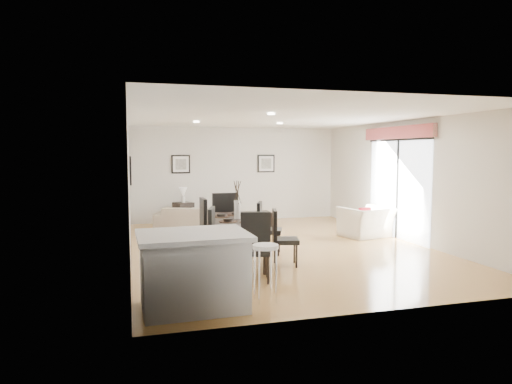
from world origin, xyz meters
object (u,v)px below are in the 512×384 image
object	(u,v)px
dining_chair_wnear	(205,236)
dining_chair_wfar	(197,225)
dining_table	(237,223)
coffee_table	(252,220)
bar_stool	(265,253)
side_table	(183,213)
dining_chair_foot	(224,217)
kitchen_island	(193,270)
dining_chair_efar	(265,225)
armchair	(366,222)
dining_chair_enear	(281,234)
dining_chair_head	(256,242)
sofa	(193,217)

from	to	relation	value
dining_chair_wnear	dining_chair_wfar	distance (m)	0.98
dining_table	dining_chair_wnear	bearing A→B (deg)	-132.98
dining_chair_wnear	coffee_table	size ratio (longest dim) A/B	1.06
dining_chair_wnear	bar_stool	world-z (taller)	dining_chair_wnear
side_table	dining_chair_foot	bearing A→B (deg)	-82.97
kitchen_island	dining_chair_efar	bearing A→B (deg)	55.44
dining_chair_wnear	side_table	bearing A→B (deg)	-165.76
armchair	dining_chair_enear	bearing A→B (deg)	22.46
dining_table	coffee_table	distance (m)	3.85
dining_chair_head	bar_stool	distance (m)	1.05
dining_chair_wfar	coffee_table	bearing A→B (deg)	148.16
dining_chair_wnear	dining_chair_enear	distance (m)	1.35
dining_chair_head	bar_stool	bearing A→B (deg)	-83.86
dining_chair_enear	bar_stool	xyz separation A→B (m)	(-0.81, -1.76, 0.10)
dining_chair_head	kitchen_island	bearing A→B (deg)	-122.33
armchair	side_table	xyz separation A→B (m)	(-3.92, 3.09, -0.05)
dining_chair_foot	sofa	bearing A→B (deg)	-82.29
dining_chair_wfar	dining_chair_head	bearing A→B (deg)	21.96
armchair	bar_stool	distance (m)	5.26
dining_chair_enear	armchair	bearing A→B (deg)	-39.84
dining_chair_enear	coffee_table	distance (m)	4.12
dining_table	dining_chair_wfar	bearing A→B (deg)	154.54
dining_chair_head	bar_stool	world-z (taller)	dining_chair_head
dining_table	dining_chair_foot	bearing A→B (deg)	100.41
dining_chair_wnear	coffee_table	world-z (taller)	dining_chair_wnear
dining_chair_foot	side_table	world-z (taller)	dining_chair_foot
sofa	dining_table	xyz separation A→B (m)	(0.28, -3.95, 0.43)
dining_chair_efar	dining_chair_wfar	bearing A→B (deg)	112.85
armchair	dining_chair_wnear	size ratio (longest dim) A/B	1.01
dining_chair_head	coffee_table	bearing A→B (deg)	90.30
sofa	dining_chair_wnear	size ratio (longest dim) A/B	1.80
dining_chair_efar	dining_table	bearing A→B (deg)	148.31
dining_chair_wfar	dining_chair_head	xyz separation A→B (m)	(0.68, -1.65, -0.05)
dining_chair_head	dining_chair_foot	world-z (taller)	dining_chair_foot
dining_chair_efar	bar_stool	size ratio (longest dim) A/B	1.33
sofa	dining_chair_foot	bearing A→B (deg)	114.93
dining_chair_wfar	side_table	xyz separation A→B (m)	(0.22, 4.21, -0.33)
sofa	coffee_table	bearing A→B (deg)	-173.34
dining_chair_wnear	sofa	bearing A→B (deg)	-168.17
dining_chair_efar	dining_chair_foot	xyz separation A→B (m)	(-0.68, 0.66, 0.08)
armchair	kitchen_island	distance (m)	5.95
sofa	dining_chair_wnear	xyz separation A→B (m)	(-0.39, -4.45, 0.32)
dining_chair_wfar	dining_chair_foot	world-z (taller)	dining_chair_foot
dining_chair_efar	dining_chair_head	xyz separation A→B (m)	(-0.65, -1.68, 0.02)
sofa	dining_table	size ratio (longest dim) A/B	0.95
coffee_table	bar_stool	bearing A→B (deg)	-105.20
dining_chair_enear	side_table	world-z (taller)	dining_chair_enear
side_table	coffee_table	bearing A→B (deg)	-32.63
sofa	dining_chair_efar	xyz separation A→B (m)	(0.96, -3.44, 0.29)
kitchen_island	bar_stool	world-z (taller)	kitchen_island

